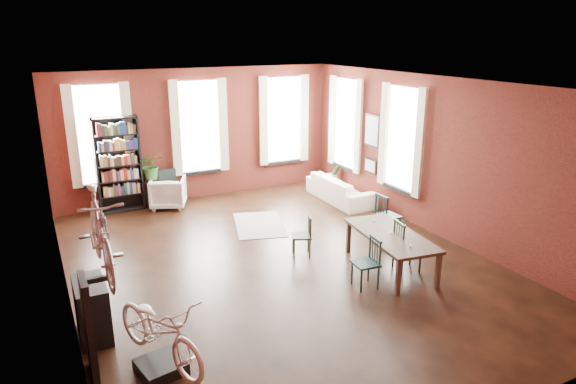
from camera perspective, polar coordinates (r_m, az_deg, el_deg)
room at (r=9.31m, az=-1.26°, el=5.79°), size 9.00×9.04×3.22m
dining_table at (r=9.21m, az=11.26°, el=-6.47°), size 1.13×2.04×0.66m
dining_chair_a at (r=8.48m, az=8.61°, el=-7.83°), size 0.42×0.42×0.84m
dining_chair_b at (r=9.54m, az=1.50°, el=-4.89°), size 0.47×0.47×0.78m
dining_chair_c at (r=9.19m, az=13.12°, el=-5.84°), size 0.49×0.49×0.91m
dining_chair_d at (r=10.54m, az=11.03°, el=-2.62°), size 0.44×0.44×0.92m
bookshelf at (r=12.36m, az=-18.32°, el=2.87°), size 1.00×0.32×2.20m
white_armchair at (r=12.48m, az=-13.19°, el=0.10°), size 1.00×0.97×0.80m
cream_sofa at (r=12.70m, az=5.88°, el=0.79°), size 0.61×2.08×0.81m
striped_rug at (r=11.17m, az=-3.20°, el=-3.64°), size 1.44×1.84×0.01m
bike_trainer at (r=6.81m, az=-13.94°, el=-18.34°), size 0.62×0.62×0.15m
bike_wall_rack at (r=6.70m, az=-21.26°, el=-13.91°), size 0.16×0.60×1.30m
console_table at (r=7.61m, az=-20.94°, el=-12.10°), size 0.40×0.80×0.80m
plant_stand at (r=12.68m, az=-14.73°, el=-0.01°), size 0.42×0.42×0.69m
plant_by_sofa at (r=13.65m, az=5.01°, el=0.89°), size 0.49×0.75×0.31m
plant_small at (r=10.77m, az=12.59°, el=-4.53°), size 0.25×0.39×0.13m
bicycle_floor at (r=6.33m, az=-14.31°, el=-11.49°), size 0.86×1.04×1.69m
bicycle_hung at (r=6.11m, az=-20.44°, el=-1.51°), size 0.47×1.00×1.66m
plant_on_stand at (r=12.50m, az=-14.98°, el=2.59°), size 0.66×0.72×0.51m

